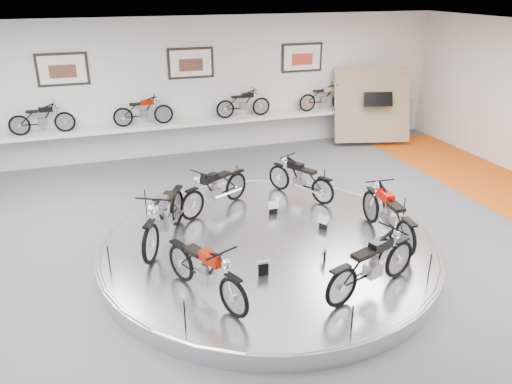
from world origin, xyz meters
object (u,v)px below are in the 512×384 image
object	(u,v)px
display_platform	(269,248)
bike_d	(206,270)
bike_a	(300,178)
bike_c	(164,215)
bike_f	(388,213)
shelf	(196,123)
bike_b	(215,188)
bike_e	(372,263)

from	to	relation	value
display_platform	bike_d	size ratio (longest dim) A/B	3.83
bike_a	bike_c	size ratio (longest dim) A/B	0.83
display_platform	bike_a	xyz separation A→B (m)	(1.41, 1.78, 0.61)
bike_f	bike_a	bearing A→B (deg)	23.06
shelf	bike_a	xyz separation A→B (m)	(1.41, -4.62, -0.24)
bike_a	bike_b	size ratio (longest dim) A/B	0.94
display_platform	bike_b	xyz separation A→B (m)	(-0.60, 1.74, 0.64)
bike_b	bike_e	world-z (taller)	bike_e
display_platform	shelf	world-z (taller)	shelf
bike_c	bike_e	world-z (taller)	bike_c
shelf	bike_f	world-z (taller)	bike_f
bike_e	bike_b	bearing A→B (deg)	93.86
bike_a	bike_e	world-z (taller)	bike_e
bike_e	bike_f	bearing A→B (deg)	31.96
bike_b	bike_d	bearing A→B (deg)	42.10
bike_c	bike_b	bearing A→B (deg)	159.69
bike_b	bike_f	world-z (taller)	bike_f
bike_f	bike_b	bearing A→B (deg)	55.01
bike_c	bike_e	xyz separation A→B (m)	(2.84, -2.68, -0.05)
bike_c	bike_d	bearing A→B (deg)	36.68
bike_f	shelf	bearing A→B (deg)	22.13
display_platform	bike_e	world-z (taller)	bike_e
bike_b	bike_d	xyz separation A→B (m)	(-0.95, -3.14, -0.00)
bike_a	bike_e	bearing A→B (deg)	144.45
shelf	bike_a	bearing A→B (deg)	-73.01
bike_b	bike_e	size ratio (longest dim) A/B	0.98
bike_b	bike_a	bearing A→B (deg)	150.19
bike_d	bike_e	size ratio (longest dim) A/B	0.97
bike_c	shelf	bearing A→B (deg)	-170.05
bike_b	bike_c	distance (m)	1.70
bike_a	bike_d	bearing A→B (deg)	107.99
display_platform	bike_f	bearing A→B (deg)	-14.96
display_platform	bike_a	bearing A→B (deg)	51.60
bike_c	bike_d	distance (m)	2.04
bike_b	bike_d	world-z (taller)	bike_b
shelf	bike_b	bearing A→B (deg)	-97.38
display_platform	bike_b	bearing A→B (deg)	109.19
bike_c	bike_e	size ratio (longest dim) A/B	1.10
display_platform	bike_f	world-z (taller)	bike_f
bike_a	bike_e	xyz separation A→B (m)	(-0.44, -3.86, 0.04)
display_platform	bike_c	world-z (taller)	bike_c
bike_b	bike_e	bearing A→B (deg)	81.41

